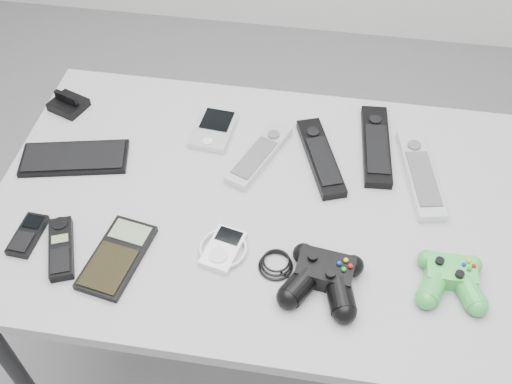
# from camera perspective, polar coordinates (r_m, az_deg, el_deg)

# --- Properties ---
(floor) EXTENTS (3.50, 3.50, 0.00)m
(floor) POSITION_cam_1_polar(r_m,az_deg,el_deg) (1.85, -2.28, -15.88)
(floor) COLOR slate
(floor) RESTS_ON ground
(desk) EXTENTS (1.10, 0.71, 0.74)m
(desk) POSITION_cam_1_polar(r_m,az_deg,el_deg) (1.27, 0.50, -2.69)
(desk) COLOR gray
(desk) RESTS_ON floor
(pda_keyboard) EXTENTS (0.24, 0.14, 0.01)m
(pda_keyboard) POSITION_cam_1_polar(r_m,az_deg,el_deg) (1.36, -16.90, 3.15)
(pda_keyboard) COLOR black
(pda_keyboard) RESTS_ON desk
(dock_bracket) EXTENTS (0.10, 0.09, 0.04)m
(dock_bracket) POSITION_cam_1_polar(r_m,az_deg,el_deg) (1.48, -17.52, 8.24)
(dock_bracket) COLOR black
(dock_bracket) RESTS_ON desk
(pda) EXTENTS (0.09, 0.13, 0.02)m
(pda) POSITION_cam_1_polar(r_m,az_deg,el_deg) (1.36, -4.03, 5.98)
(pda) COLOR silver
(pda) RESTS_ON desk
(remote_silver_a) EXTENTS (0.12, 0.21, 0.02)m
(remote_silver_a) POSITION_cam_1_polar(r_m,az_deg,el_deg) (1.30, 0.32, 3.62)
(remote_silver_a) COLOR silver
(remote_silver_a) RESTS_ON desk
(remote_black_a) EXTENTS (0.13, 0.23, 0.02)m
(remote_black_a) POSITION_cam_1_polar(r_m,az_deg,el_deg) (1.30, 6.18, 3.38)
(remote_black_a) COLOR black
(remote_black_a) RESTS_ON desk
(remote_black_b) EXTENTS (0.08, 0.24, 0.02)m
(remote_black_b) POSITION_cam_1_polar(r_m,az_deg,el_deg) (1.35, 11.37, 4.44)
(remote_black_b) COLOR black
(remote_black_b) RESTS_ON desk
(remote_silver_b) EXTENTS (0.10, 0.25, 0.02)m
(remote_silver_b) POSITION_cam_1_polar(r_m,az_deg,el_deg) (1.31, 15.39, 1.74)
(remote_silver_b) COLOR silver
(remote_silver_b) RESTS_ON desk
(mobile_phone) EXTENTS (0.05, 0.10, 0.02)m
(mobile_phone) POSITION_cam_1_polar(r_m,az_deg,el_deg) (1.24, -20.92, -3.82)
(mobile_phone) COLOR black
(mobile_phone) RESTS_ON desk
(cordless_handset) EXTENTS (0.09, 0.14, 0.02)m
(cordless_handset) POSITION_cam_1_polar(r_m,az_deg,el_deg) (1.20, -18.08, -5.10)
(cordless_handset) COLOR black
(cordless_handset) RESTS_ON desk
(calculator) EXTENTS (0.12, 0.19, 0.02)m
(calculator) POSITION_cam_1_polar(r_m,az_deg,el_deg) (1.16, -13.10, -6.02)
(calculator) COLOR black
(calculator) RESTS_ON desk
(mp3_player) EXTENTS (0.11, 0.12, 0.02)m
(mp3_player) POSITION_cam_1_polar(r_m,az_deg,el_deg) (1.14, -3.14, -5.39)
(mp3_player) COLOR white
(mp3_player) RESTS_ON desk
(controller_black) EXTENTS (0.26, 0.18, 0.05)m
(controller_black) POSITION_cam_1_polar(r_m,az_deg,el_deg) (1.09, 6.44, -7.99)
(controller_black) COLOR black
(controller_black) RESTS_ON desk
(controller_green) EXTENTS (0.13, 0.13, 0.04)m
(controller_green) POSITION_cam_1_polar(r_m,az_deg,el_deg) (1.14, 18.08, -7.72)
(controller_green) COLOR green
(controller_green) RESTS_ON desk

